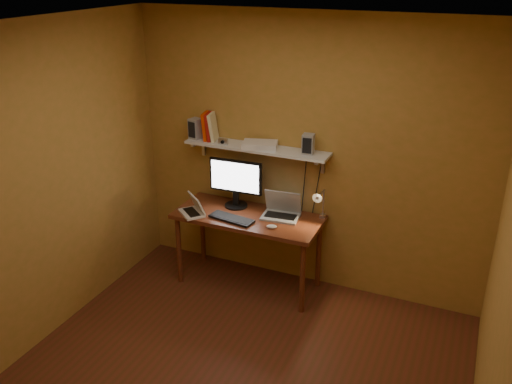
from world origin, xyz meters
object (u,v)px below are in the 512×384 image
at_px(monitor, 236,181).
at_px(netbook, 194,208).
at_px(mouse, 272,227).
at_px(router, 260,145).
at_px(shelf_camera, 223,142).
at_px(wall_shelf, 256,148).
at_px(keyboard, 232,219).
at_px(speaker_left, 196,129).
at_px(speaker_right, 308,144).
at_px(desk_lamp, 320,202).
at_px(laptop, 282,210).
at_px(desk, 248,223).

height_order(monitor, netbook, monitor).
relative_size(mouse, router, 0.29).
xyz_separation_m(shelf_camera, router, (0.36, 0.05, -0.00)).
height_order(wall_shelf, keyboard, wall_shelf).
xyz_separation_m(netbook, speaker_left, (-0.15, 0.36, 0.67)).
relative_size(keyboard, speaker_right, 2.38).
bearing_deg(keyboard, mouse, 7.45).
height_order(wall_shelf, router, router).
bearing_deg(router, netbook, -146.58).
xyz_separation_m(keyboard, mouse, (0.41, -0.01, 0.01)).
distance_m(wall_shelf, desk_lamp, 0.77).
relative_size(laptop, netbook, 1.13).
bearing_deg(wall_shelf, router, -18.24).
distance_m(shelf_camera, router, 0.36).
relative_size(speaker_right, router, 0.57).
distance_m(monitor, speaker_right, 0.83).
xyz_separation_m(laptop, router, (-0.25, 0.07, 0.59)).
xyz_separation_m(desk, keyboard, (-0.10, -0.15, 0.10)).
height_order(desk_lamp, speaker_left, speaker_left).
height_order(desk, desk_lamp, desk_lamp).
height_order(monitor, mouse, monitor).
distance_m(desk, laptop, 0.35).
bearing_deg(desk_lamp, wall_shelf, 174.12).
bearing_deg(wall_shelf, speaker_left, -179.87).
bearing_deg(shelf_camera, laptop, -1.66).
bearing_deg(speaker_left, keyboard, -17.10).
xyz_separation_m(keyboard, speaker_left, (-0.54, 0.34, 0.71)).
xyz_separation_m(wall_shelf, mouse, (0.31, -0.35, -0.59)).
relative_size(monitor, mouse, 5.65).
distance_m(monitor, keyboard, 0.40).
relative_size(keyboard, speaker_left, 2.21).
height_order(mouse, speaker_right, speaker_right).
distance_m(desk, netbook, 0.54).
bearing_deg(speaker_right, laptop, -163.23).
bearing_deg(wall_shelf, speaker_right, 0.18).
height_order(desk_lamp, router, router).
relative_size(wall_shelf, mouse, 14.96).
bearing_deg(speaker_left, shelf_camera, 4.16).
distance_m(wall_shelf, speaker_left, 0.65).
bearing_deg(monitor, shelf_camera, -176.78).
bearing_deg(speaker_right, speaker_left, 174.48).
height_order(speaker_left, speaker_right, speaker_left).
bearing_deg(speaker_right, keyboard, -155.82).
xyz_separation_m(desk_lamp, speaker_left, (-1.30, 0.07, 0.51)).
xyz_separation_m(mouse, router, (-0.26, 0.34, 0.63)).
relative_size(mouse, desk_lamp, 0.25).
bearing_deg(netbook, router, 72.78).
height_order(netbook, keyboard, netbook).
relative_size(netbook, shelf_camera, 3.42).
height_order(netbook, speaker_left, speaker_left).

